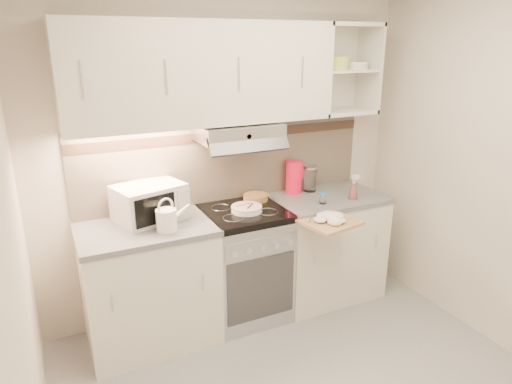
% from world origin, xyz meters
% --- Properties ---
extents(room_shell, '(3.04, 2.84, 2.52)m').
position_xyz_m(room_shell, '(0.00, 0.37, 1.63)').
color(room_shell, beige).
rests_on(room_shell, ground).
extents(base_cabinet_left, '(0.90, 0.60, 0.86)m').
position_xyz_m(base_cabinet_left, '(-0.75, 1.10, 0.43)').
color(base_cabinet_left, silver).
rests_on(base_cabinet_left, ground).
extents(worktop_left, '(0.92, 0.62, 0.04)m').
position_xyz_m(worktop_left, '(-0.75, 1.10, 0.88)').
color(worktop_left, slate).
rests_on(worktop_left, base_cabinet_left).
extents(base_cabinet_right, '(0.90, 0.60, 0.86)m').
position_xyz_m(base_cabinet_right, '(0.75, 1.10, 0.43)').
color(base_cabinet_right, silver).
rests_on(base_cabinet_right, ground).
extents(worktop_right, '(0.92, 0.62, 0.04)m').
position_xyz_m(worktop_right, '(0.75, 1.10, 0.88)').
color(worktop_right, slate).
rests_on(worktop_right, base_cabinet_right).
extents(electric_range, '(0.60, 0.60, 0.90)m').
position_xyz_m(electric_range, '(0.00, 1.10, 0.45)').
color(electric_range, '#B7B7BC').
rests_on(electric_range, ground).
extents(microwave, '(0.53, 0.45, 0.26)m').
position_xyz_m(microwave, '(-0.68, 1.22, 1.03)').
color(microwave, silver).
rests_on(microwave, worktop_left).
extents(watering_can, '(0.27, 0.15, 0.23)m').
position_xyz_m(watering_can, '(-0.62, 0.97, 0.98)').
color(watering_can, white).
rests_on(watering_can, worktop_left).
extents(plate_stack, '(0.23, 0.23, 0.05)m').
position_xyz_m(plate_stack, '(0.00, 1.06, 0.92)').
color(plate_stack, white).
rests_on(plate_stack, electric_range).
extents(bread_loaf, '(0.20, 0.20, 0.05)m').
position_xyz_m(bread_loaf, '(0.17, 1.26, 0.92)').
color(bread_loaf, '#A8693E').
rests_on(bread_loaf, electric_range).
extents(pink_pitcher, '(0.15, 0.14, 0.27)m').
position_xyz_m(pink_pitcher, '(0.55, 1.30, 1.04)').
color(pink_pitcher, '#FF103A').
rests_on(pink_pitcher, worktop_right).
extents(glass_jar, '(0.12, 0.12, 0.22)m').
position_xyz_m(glass_jar, '(0.70, 1.28, 1.01)').
color(glass_jar, white).
rests_on(glass_jar, worktop_right).
extents(spice_jar, '(0.06, 0.06, 0.09)m').
position_xyz_m(spice_jar, '(0.61, 0.96, 0.94)').
color(spice_jar, white).
rests_on(spice_jar, worktop_right).
extents(spray_bottle, '(0.08, 0.08, 0.21)m').
position_xyz_m(spray_bottle, '(0.90, 0.95, 0.98)').
color(spray_bottle, '#D67980').
rests_on(spray_bottle, worktop_right).
extents(cutting_board, '(0.44, 0.41, 0.02)m').
position_xyz_m(cutting_board, '(0.49, 0.68, 0.87)').
color(cutting_board, '#A36748').
rests_on(cutting_board, base_cabinet_right).
extents(dish_towel, '(0.30, 0.27, 0.07)m').
position_xyz_m(dish_towel, '(0.45, 0.66, 0.92)').
color(dish_towel, silver).
rests_on(dish_towel, cutting_board).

